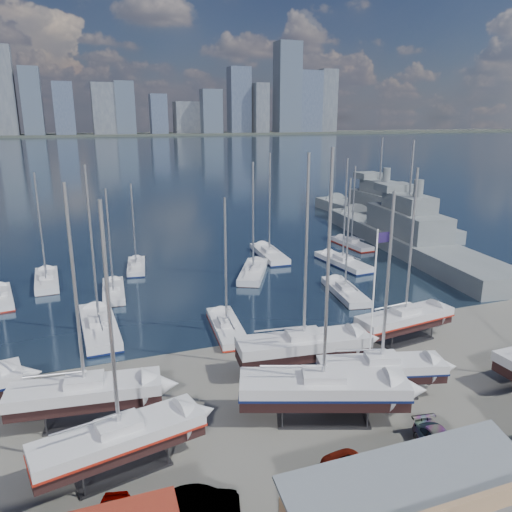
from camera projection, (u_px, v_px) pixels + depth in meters
name	position (u px, v px, depth m)	size (l,w,h in m)	color
ground	(291.00, 397.00, 36.37)	(1400.00, 1400.00, 0.00)	#605E59
water	(92.00, 150.00, 316.81)	(1400.00, 600.00, 0.40)	#1B2B3F
far_shore	(81.00, 135.00, 551.65)	(1400.00, 80.00, 2.20)	#2D332D
skyline	(70.00, 99.00, 533.24)	(639.14, 43.80, 107.69)	#475166
sailboat_cradle_1	(120.00, 439.00, 28.34)	(10.12, 4.74, 15.79)	#2D2D33
sailboat_cradle_2	(86.00, 393.00, 33.05)	(10.08, 3.93, 16.03)	#2D2D33
sailboat_cradle_3	(323.00, 389.00, 33.34)	(11.65, 6.83, 18.03)	#2D2D33
sailboat_cradle_4	(304.00, 346.00, 39.76)	(10.91, 4.11, 17.28)	#2D2D33
sailboat_cradle_5	(381.00, 369.00, 36.38)	(9.59, 4.93, 15.01)	#2D2D33
sailboat_cradle_6	(405.00, 319.00, 45.24)	(9.94, 3.93, 15.67)	#2D2D33
sailboat_moored_1	(0.00, 298.00, 55.37)	(3.69, 8.90, 12.91)	black
sailboat_moored_2	(47.00, 281.00, 61.08)	(3.02, 9.53, 14.25)	black
sailboat_moored_3	(100.00, 329.00, 47.40)	(3.45, 11.12, 16.49)	black
sailboat_moored_4	(114.00, 292.00, 57.37)	(2.95, 8.63, 12.81)	black
sailboat_moored_5	(136.00, 267.00, 66.99)	(3.35, 8.29, 12.04)	black
sailboat_moored_6	(227.00, 329.00, 47.46)	(3.39, 9.21, 13.46)	black
sailboat_moored_7	(253.00, 273.00, 64.33)	(7.10, 10.23, 15.18)	black
sailboat_moored_8	(269.00, 255.00, 72.77)	(3.60, 10.68, 15.72)	black
sailboat_moored_9	(345.00, 293.00, 57.21)	(3.99, 9.59, 14.04)	black
sailboat_moored_10	(343.00, 263.00, 68.78)	(3.80, 10.43, 15.26)	black
sailboat_moored_11	(351.00, 244.00, 79.00)	(3.05, 8.96, 13.17)	black
naval_ship_east	(406.00, 239.00, 76.86)	(12.81, 46.37, 18.12)	slate
naval_ship_west	(377.00, 214.00, 96.50)	(6.70, 40.12, 17.61)	slate
car_b	(200.00, 504.00, 25.47)	(1.40, 4.02, 1.33)	gray
car_c	(362.00, 482.00, 26.90)	(2.35, 5.10, 1.42)	gray
car_d	(441.00, 444.00, 30.06)	(1.86, 4.58, 1.33)	gray
flagpole	(374.00, 301.00, 35.49)	(1.09, 0.12, 12.33)	white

